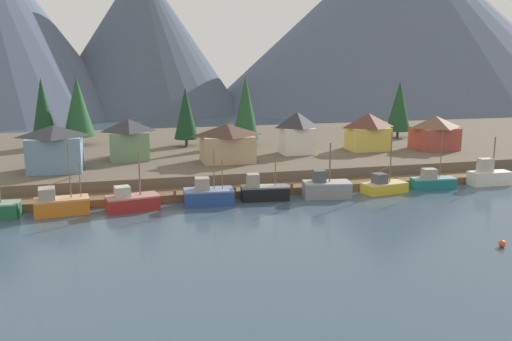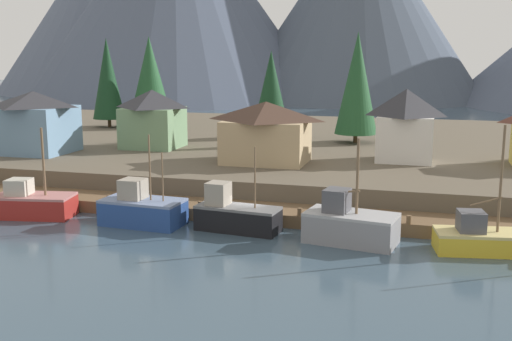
{
  "view_description": "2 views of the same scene",
  "coord_description": "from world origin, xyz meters",
  "views": [
    {
      "loc": [
        -18.93,
        -68.02,
        18.0
      ],
      "look_at": [
        -0.85,
        1.02,
        3.49
      ],
      "focal_mm": 37.68,
      "sensor_mm": 36.0,
      "label": 1
    },
    {
      "loc": [
        13.03,
        -44.14,
        13.09
      ],
      "look_at": [
        0.03,
        2.13,
        3.93
      ],
      "focal_mm": 43.39,
      "sensor_mm": 36.0,
      "label": 2
    }
  ],
  "objects": [
    {
      "name": "conifer_back_left",
      "position": [
        37.66,
        31.78,
        9.02
      ],
      "size": [
        5.08,
        5.08,
        11.63
      ],
      "color": "#4C3823",
      "rests_on": "shoreline_bank"
    },
    {
      "name": "conifer_mid_right",
      "position": [
        -25.67,
        37.55,
        9.8
      ],
      "size": [
        5.78,
        5.78,
        12.91
      ],
      "color": "#4C3823",
      "rests_on": "shoreline_bank"
    },
    {
      "name": "fishing_boat_red",
      "position": [
        -17.55,
        -2.18,
        1.09
      ],
      "size": [
        6.67,
        3.99,
        7.28
      ],
      "rotation": [
        0.0,
        0.0,
        0.17
      ],
      "color": "maroon",
      "rests_on": "ground_plane"
    },
    {
      "name": "house_tan",
      "position": [
        -2.2,
        13.66,
        5.55
      ],
      "size": [
        8.35,
        6.3,
        5.98
      ],
      "color": "tan",
      "rests_on": "shoreline_bank"
    },
    {
      "name": "dock",
      "position": [
        0.0,
        1.99,
        0.5
      ],
      "size": [
        80.0,
        4.0,
        1.6
      ],
      "color": "brown",
      "rests_on": "ground_plane"
    },
    {
      "name": "mountain_far_ridge",
      "position": [
        96.62,
        140.31,
        35.94
      ],
      "size": [
        157.3,
        157.3,
        71.87
      ],
      "primitive_type": "cone",
      "color": "#4C566B",
      "rests_on": "ground_plane"
    },
    {
      "name": "house_yellow",
      "position": [
        24.29,
        18.47,
        5.87
      ],
      "size": [
        7.19,
        5.36,
        6.59
      ],
      "color": "gold",
      "rests_on": "shoreline_bank"
    },
    {
      "name": "conifer_near_right",
      "position": [
        -31.69,
        36.27,
        9.47
      ],
      "size": [
        4.58,
        4.58,
        12.72
      ],
      "color": "#4C3823",
      "rests_on": "shoreline_bank"
    },
    {
      "name": "conifer_mid_left",
      "position": [
        4.64,
        29.79,
        9.58
      ],
      "size": [
        5.06,
        5.06,
        13.06
      ],
      "color": "#4C3823",
      "rests_on": "shoreline_bank"
    },
    {
      "name": "house_blue",
      "position": [
        -27.61,
        12.93,
        5.86
      ],
      "size": [
        7.71,
        6.94,
        6.6
      ],
      "color": "#6689A8",
      "rests_on": "shoreline_bank"
    },
    {
      "name": "fishing_boat_yellow",
      "position": [
        16.81,
        -2.03,
        0.95
      ],
      "size": [
        6.62,
        3.71,
        8.55
      ],
      "rotation": [
        0.0,
        0.0,
        0.17
      ],
      "color": "gold",
      "rests_on": "ground_plane"
    },
    {
      "name": "house_red",
      "position": [
        36.29,
        16.3,
        5.58
      ],
      "size": [
        7.37,
        6.42,
        6.03
      ],
      "color": "#9E4238",
      "rests_on": "shoreline_bank"
    },
    {
      "name": "mountain_east_peak",
      "position": [
        -7.87,
        137.59,
        26.59
      ],
      "size": [
        71.73,
        71.73,
        53.18
      ],
      "primitive_type": "cone",
      "color": "#475160",
      "rests_on": "ground_plane"
    },
    {
      "name": "fishing_boat_white",
      "position": [
        34.29,
        -1.45,
        1.34
      ],
      "size": [
        6.34,
        2.67,
        7.18
      ],
      "rotation": [
        0.0,
        0.0,
        -0.04
      ],
      "color": "silver",
      "rests_on": "ground_plane"
    },
    {
      "name": "fishing_boat_grey",
      "position": [
        8.06,
        -2.25,
        1.27
      ],
      "size": [
        6.7,
        4.18,
        7.4
      ],
      "rotation": [
        0.0,
        0.0,
        -0.17
      ],
      "color": "gray",
      "rests_on": "ground_plane"
    },
    {
      "name": "shoreline_bank",
      "position": [
        0.0,
        32.0,
        1.25
      ],
      "size": [
        400.0,
        56.0,
        2.5
      ],
      "primitive_type": "cube",
      "color": "brown",
      "rests_on": "ground_plane"
    },
    {
      "name": "fishing_boat_blue",
      "position": [
        -7.98,
        -1.95,
        1.2
      ],
      "size": [
        6.45,
        3.58,
        7.06
      ],
      "rotation": [
        0.0,
        0.0,
        -0.06
      ],
      "color": "navy",
      "rests_on": "ground_plane"
    },
    {
      "name": "fishing_boat_black",
      "position": [
        -0.52,
        -1.6,
        1.19
      ],
      "size": [
        6.47,
        3.0,
        6.42
      ],
      "rotation": [
        0.0,
        0.0,
        -0.11
      ],
      "color": "black",
      "rests_on": "ground_plane"
    },
    {
      "name": "ground_plane",
      "position": [
        0.0,
        20.0,
        -0.5
      ],
      "size": [
        400.0,
        400.0,
        1.0
      ],
      "primitive_type": "cube",
      "color": "#384C5B"
    },
    {
      "name": "house_green",
      "position": [
        -17.03,
        19.7,
        5.84
      ],
      "size": [
        6.4,
        5.88,
        6.54
      ],
      "color": "#6B8E66",
      "rests_on": "shoreline_bank"
    },
    {
      "name": "conifer_near_left",
      "position": [
        -6.31,
        31.71,
        8.61
      ],
      "size": [
        4.48,
        4.48,
        10.91
      ],
      "color": "#4C3823",
      "rests_on": "shoreline_bank"
    },
    {
      "name": "house_white",
      "position": [
        10.82,
        18.06,
        6.16
      ],
      "size": [
        5.63,
        4.66,
        7.16
      ],
      "color": "silver",
      "rests_on": "shoreline_bank"
    },
    {
      "name": "fishing_boat_orange",
      "position": [
        -25.92,
        -1.91,
        1.24
      ],
      "size": [
        6.51,
        3.47,
        9.16
      ],
      "rotation": [
        0.0,
        0.0,
        0.1
      ],
      "color": "#CC6B1E",
      "rests_on": "ground_plane"
    },
    {
      "name": "channel_buoy",
      "position": [
        17.41,
        -25.36,
        0.35
      ],
      "size": [
        0.7,
        0.7,
        0.7
      ],
      "primitive_type": "sphere",
      "color": "#E04C19",
      "rests_on": "ground_plane"
    },
    {
      "name": "fishing_boat_teal",
      "position": [
        24.84,
        -1.49,
        1.04
      ],
      "size": [
        6.43,
        2.77,
        8.64
      ],
      "rotation": [
        0.0,
        0.0,
        -0.09
      ],
      "color": "#196B70",
      "rests_on": "ground_plane"
    }
  ]
}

